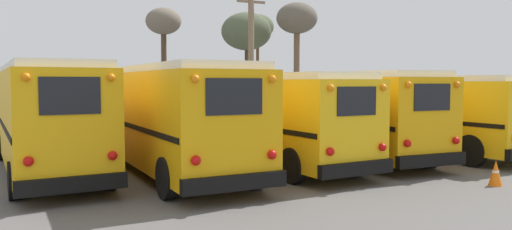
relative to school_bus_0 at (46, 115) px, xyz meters
name	(u,v)px	position (x,y,z in m)	size (l,w,h in m)	color
ground_plane	(255,160)	(6.78, -0.54, -1.78)	(160.00, 160.00, 0.00)	#5B5956
school_bus_0	(46,115)	(0.00, 0.00, 0.00)	(2.90, 9.75, 3.30)	#EAAA0F
school_bus_1	(165,114)	(3.39, -1.05, 0.00)	(2.82, 10.70, 3.26)	#E5A00C
school_bus_2	(257,114)	(6.78, -0.73, -0.11)	(2.99, 10.79, 3.05)	yellow
school_bus_3	(334,110)	(10.17, -0.54, -0.08)	(2.92, 10.70, 3.12)	#E5A00C
school_bus_4	(411,110)	(13.56, -1.03, -0.13)	(3.03, 10.52, 3.00)	yellow
utility_pole	(251,55)	(11.95, 10.67, 2.62)	(1.80, 0.35, 8.58)	#75604C
bare_tree_0	(164,25)	(9.86, 22.35, 5.51)	(2.79, 2.79, 8.63)	#473323
bare_tree_1	(297,22)	(17.57, 14.84, 5.36)	(2.96, 2.96, 8.49)	brown
bare_tree_2	(246,32)	(15.05, 18.06, 4.81)	(3.80, 3.80, 8.04)	#473323
bare_tree_3	(258,28)	(17.87, 21.89, 5.59)	(2.77, 2.77, 8.53)	brown
fence_line	(188,119)	(6.78, 6.98, -0.79)	(21.62, 0.06, 1.42)	#939399
traffic_cone	(496,173)	(10.68, -7.32, -1.44)	(0.36, 0.36, 0.68)	orange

